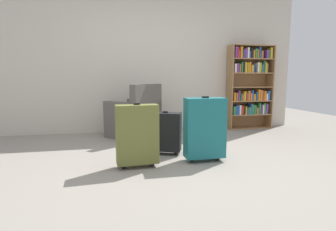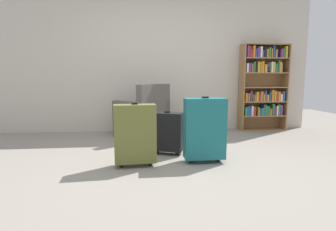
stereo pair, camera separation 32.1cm
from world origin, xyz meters
name	(u,v)px [view 1 (the left image)]	position (x,y,z in m)	size (l,w,h in m)	color
ground_plane	(173,168)	(0.00, 0.00, 0.00)	(10.32, 10.32, 0.00)	gray
back_wall	(147,62)	(0.00, 2.23, 1.30)	(5.90, 0.10, 2.60)	beige
bookshelf	(249,86)	(2.01, 2.03, 0.85)	(0.88, 0.28, 1.63)	olive
armchair	(135,118)	(-0.28, 1.69, 0.32)	(0.99, 0.99, 0.90)	#59514C
mug	(170,132)	(0.33, 1.70, 0.05)	(0.12, 0.08, 0.10)	#1959A5
suitcase_olive	(137,134)	(-0.39, 0.10, 0.38)	(0.47, 0.21, 0.73)	brown
suitcase_teal	(205,128)	(0.42, 0.17, 0.41)	(0.48, 0.21, 0.79)	#19666B
suitcase_black	(165,132)	(0.02, 0.55, 0.30)	(0.44, 0.33, 0.57)	black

